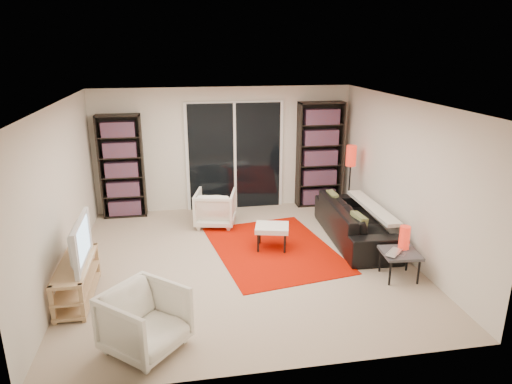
# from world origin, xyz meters

# --- Properties ---
(floor) EXTENTS (5.00, 5.00, 0.00)m
(floor) POSITION_xyz_m (0.00, 0.00, 0.00)
(floor) COLOR tan
(floor) RESTS_ON ground
(wall_back) EXTENTS (5.00, 0.02, 2.40)m
(wall_back) POSITION_xyz_m (0.00, 2.50, 1.20)
(wall_back) COLOR silver
(wall_back) RESTS_ON ground
(wall_front) EXTENTS (5.00, 0.02, 2.40)m
(wall_front) POSITION_xyz_m (0.00, -2.50, 1.20)
(wall_front) COLOR silver
(wall_front) RESTS_ON ground
(wall_left) EXTENTS (0.02, 5.00, 2.40)m
(wall_left) POSITION_xyz_m (-2.50, 0.00, 1.20)
(wall_left) COLOR silver
(wall_left) RESTS_ON ground
(wall_right) EXTENTS (0.02, 5.00, 2.40)m
(wall_right) POSITION_xyz_m (2.50, 0.00, 1.20)
(wall_right) COLOR silver
(wall_right) RESTS_ON ground
(ceiling) EXTENTS (5.00, 5.00, 0.02)m
(ceiling) POSITION_xyz_m (0.00, 0.00, 2.40)
(ceiling) COLOR white
(ceiling) RESTS_ON wall_back
(sliding_door) EXTENTS (1.92, 0.08, 2.16)m
(sliding_door) POSITION_xyz_m (0.20, 2.46, 1.05)
(sliding_door) COLOR white
(sliding_door) RESTS_ON ground
(bookshelf_left) EXTENTS (0.80, 0.30, 1.95)m
(bookshelf_left) POSITION_xyz_m (-1.95, 2.33, 0.98)
(bookshelf_left) COLOR black
(bookshelf_left) RESTS_ON ground
(bookshelf_right) EXTENTS (0.90, 0.30, 2.10)m
(bookshelf_right) POSITION_xyz_m (1.90, 2.33, 1.05)
(bookshelf_right) COLOR black
(bookshelf_right) RESTS_ON ground
(tv_stand) EXTENTS (0.39, 1.22, 0.50)m
(tv_stand) POSITION_xyz_m (-2.26, -0.69, 0.26)
(tv_stand) COLOR #D7B680
(tv_stand) RESTS_ON floor
(tv) EXTENTS (0.15, 1.01, 0.58)m
(tv) POSITION_xyz_m (-2.24, -0.69, 0.79)
(tv) COLOR black
(tv) RESTS_ON tv_stand
(rug) EXTENTS (2.16, 2.68, 0.01)m
(rug) POSITION_xyz_m (0.54, 0.33, 0.01)
(rug) COLOR #BB1000
(rug) RESTS_ON floor
(sofa) EXTENTS (0.95, 2.23, 0.64)m
(sofa) POSITION_xyz_m (1.99, 0.50, 0.32)
(sofa) COLOR black
(sofa) RESTS_ON floor
(armchair_back) EXTENTS (0.84, 0.86, 0.65)m
(armchair_back) POSITION_xyz_m (-0.28, 1.56, 0.33)
(armchair_back) COLOR white
(armchair_back) RESTS_ON floor
(armchair_front) EXTENTS (1.07, 1.07, 0.70)m
(armchair_front) POSITION_xyz_m (-1.33, -1.91, 0.35)
(armchair_front) COLOR white
(armchair_front) RESTS_ON floor
(ottoman) EXTENTS (0.61, 0.55, 0.40)m
(ottoman) POSITION_xyz_m (0.52, 0.37, 0.34)
(ottoman) COLOR white
(ottoman) RESTS_ON floor
(side_table) EXTENTS (0.55, 0.55, 0.40)m
(side_table) POSITION_xyz_m (2.09, -0.89, 0.36)
(side_table) COLOR #404044
(side_table) RESTS_ON floor
(laptop) EXTENTS (0.40, 0.40, 0.03)m
(laptop) POSITION_xyz_m (2.00, -0.97, 0.41)
(laptop) COLOR silver
(laptop) RESTS_ON side_table
(table_lamp) EXTENTS (0.15, 0.15, 0.33)m
(table_lamp) POSITION_xyz_m (2.18, -0.78, 0.57)
(table_lamp) COLOR red
(table_lamp) RESTS_ON side_table
(floor_lamp) EXTENTS (0.21, 0.21, 1.40)m
(floor_lamp) POSITION_xyz_m (2.24, 1.51, 1.07)
(floor_lamp) COLOR black
(floor_lamp) RESTS_ON floor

